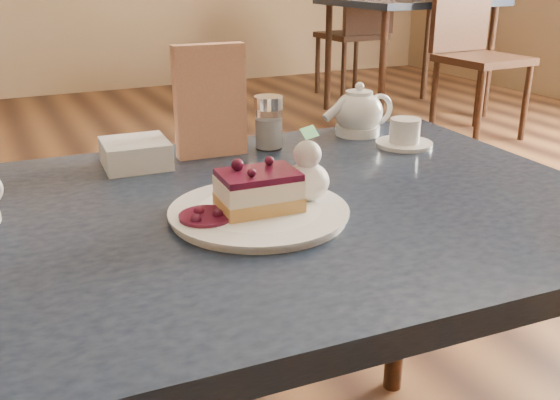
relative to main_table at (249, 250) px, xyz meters
name	(u,v)px	position (x,y,z in m)	size (l,w,h in m)	color
main_table	(249,250)	(0.00, 0.00, 0.00)	(1.19, 0.83, 0.72)	#212C3F
dessert_plate	(259,213)	(0.00, -0.05, 0.08)	(0.26, 0.26, 0.01)	white
cheesecake_slice	(259,191)	(0.00, -0.05, 0.12)	(0.12, 0.09, 0.06)	gold
whipped_cream	(307,181)	(0.08, -0.04, 0.12)	(0.07, 0.07, 0.06)	white
berry_sauce	(206,216)	(-0.08, -0.05, 0.09)	(0.08, 0.08, 0.01)	#370E21
tea_set	(367,118)	(0.39, 0.26, 0.12)	(0.20, 0.23, 0.10)	white
menu_card	(210,101)	(0.04, 0.27, 0.18)	(0.13, 0.03, 0.21)	beige
sugar_shaker	(269,122)	(0.16, 0.27, 0.13)	(0.06, 0.06, 0.11)	white
napkin_stack	(136,153)	(-0.10, 0.27, 0.10)	(0.11, 0.11, 0.05)	white
bg_table_far_right	(404,103)	(2.55, 2.95, -0.57)	(1.14, 2.01, 1.34)	#212C3F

